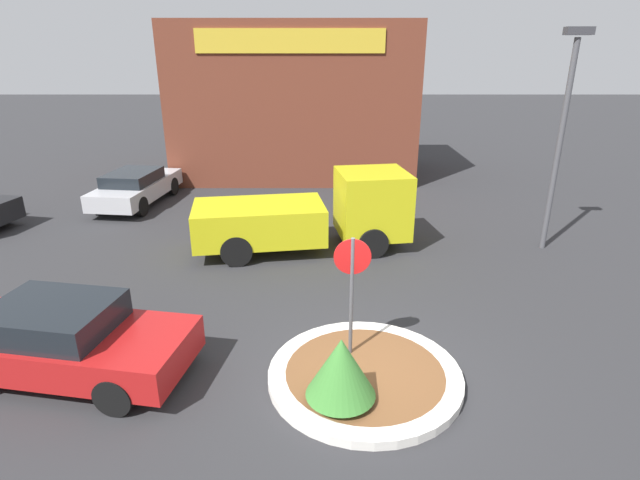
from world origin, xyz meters
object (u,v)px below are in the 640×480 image
object	(u,v)px
parked_sedan_silver	(135,187)
utility_truck	(312,214)
parked_sedan_red	(65,340)
light_pole	(562,126)
stop_sign	(351,279)

from	to	relation	value
parked_sedan_silver	utility_truck	bearing A→B (deg)	-116.82
parked_sedan_silver	parked_sedan_red	bearing A→B (deg)	-160.25
light_pole	stop_sign	bearing A→B (deg)	-136.43
parked_sedan_silver	light_pole	distance (m)	14.58
utility_truck	light_pole	xyz separation A→B (m)	(6.83, 0.06, 2.51)
stop_sign	parked_sedan_silver	size ratio (longest dim) A/B	0.53
utility_truck	parked_sedan_red	world-z (taller)	utility_truck
stop_sign	parked_sedan_silver	distance (m)	12.73
light_pole	utility_truck	bearing A→B (deg)	-179.49
stop_sign	light_pole	xyz separation A→B (m)	(6.06, 5.77, 1.88)
stop_sign	parked_sedan_red	distance (m)	5.21
parked_sedan_red	parked_sedan_silver	distance (m)	10.91
parked_sedan_red	parked_sedan_silver	xyz separation A→B (m)	(-2.41, 10.64, -0.03)
stop_sign	utility_truck	size ratio (longest dim) A/B	0.39
parked_sedan_red	light_pole	world-z (taller)	light_pole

